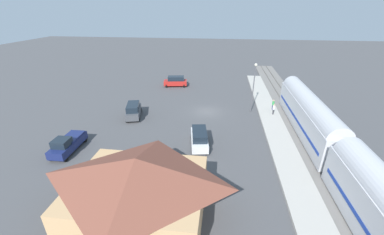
{
  "coord_description": "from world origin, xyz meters",
  "views": [
    {
      "loc": [
        -2.14,
        36.13,
        15.77
      ],
      "look_at": [
        1.89,
        4.75,
        1.0
      ],
      "focal_mm": 22.21,
      "sensor_mm": 36.0,
      "label": 1
    }
  ],
  "objects_px": {
    "suv_red": "(176,81)",
    "suv_white": "(199,138)",
    "suv_charcoal": "(133,110)",
    "light_pole_near_platform": "(254,82)",
    "pedestrian_waiting_far": "(274,109)",
    "station_building": "(138,186)",
    "pickup_navy": "(67,144)",
    "pedestrian_on_platform": "(273,104)"
  },
  "relations": [
    {
      "from": "suv_red",
      "to": "pedestrian_waiting_far",
      "type": "bearing_deg",
      "value": 143.8
    },
    {
      "from": "light_pole_near_platform",
      "to": "suv_red",
      "type": "bearing_deg",
      "value": -38.93
    },
    {
      "from": "station_building",
      "to": "suv_red",
      "type": "distance_m",
      "value": 35.2
    },
    {
      "from": "suv_charcoal",
      "to": "light_pole_near_platform",
      "type": "distance_m",
      "value": 19.38
    },
    {
      "from": "station_building",
      "to": "suv_red",
      "type": "relative_size",
      "value": 2.18
    },
    {
      "from": "pedestrian_waiting_far",
      "to": "light_pole_near_platform",
      "type": "distance_m",
      "value": 5.16
    },
    {
      "from": "pedestrian_on_platform",
      "to": "suv_charcoal",
      "type": "height_order",
      "value": "suv_charcoal"
    },
    {
      "from": "station_building",
      "to": "light_pole_near_platform",
      "type": "distance_m",
      "value": 25.56
    },
    {
      "from": "station_building",
      "to": "suv_charcoal",
      "type": "relative_size",
      "value": 2.14
    },
    {
      "from": "station_building",
      "to": "pickup_navy",
      "type": "distance_m",
      "value": 14.23
    },
    {
      "from": "suv_red",
      "to": "suv_charcoal",
      "type": "bearing_deg",
      "value": 78.04
    },
    {
      "from": "suv_red",
      "to": "suv_white",
      "type": "bearing_deg",
      "value": 107.62
    },
    {
      "from": "pedestrian_waiting_far",
      "to": "light_pole_near_platform",
      "type": "relative_size",
      "value": 0.21
    },
    {
      "from": "pedestrian_on_platform",
      "to": "suv_charcoal",
      "type": "xyz_separation_m",
      "value": [
        22.03,
        5.13,
        -0.13
      ]
    },
    {
      "from": "pedestrian_waiting_far",
      "to": "suv_charcoal",
      "type": "bearing_deg",
      "value": 8.25
    },
    {
      "from": "suv_red",
      "to": "pedestrian_on_platform",
      "type": "bearing_deg",
      "value": 148.38
    },
    {
      "from": "station_building",
      "to": "suv_white",
      "type": "xyz_separation_m",
      "value": [
        -3.81,
        -11.14,
        -1.7
      ]
    },
    {
      "from": "pedestrian_waiting_far",
      "to": "pickup_navy",
      "type": "bearing_deg",
      "value": 27.45
    },
    {
      "from": "pickup_navy",
      "to": "light_pole_near_platform",
      "type": "height_order",
      "value": "light_pole_near_platform"
    },
    {
      "from": "pedestrian_on_platform",
      "to": "pedestrian_waiting_far",
      "type": "distance_m",
      "value": 1.98
    },
    {
      "from": "pedestrian_on_platform",
      "to": "suv_white",
      "type": "relative_size",
      "value": 0.33
    },
    {
      "from": "suv_red",
      "to": "suv_charcoal",
      "type": "xyz_separation_m",
      "value": [
        3.5,
        16.53,
        0.0
      ]
    },
    {
      "from": "suv_red",
      "to": "pickup_navy",
      "type": "height_order",
      "value": "suv_red"
    },
    {
      "from": "pedestrian_waiting_far",
      "to": "station_building",
      "type": "bearing_deg",
      "value": 56.07
    },
    {
      "from": "pedestrian_on_platform",
      "to": "pedestrian_waiting_far",
      "type": "xyz_separation_m",
      "value": [
        0.25,
        1.97,
        0.0
      ]
    },
    {
      "from": "station_building",
      "to": "pedestrian_on_platform",
      "type": "relative_size",
      "value": 6.53
    },
    {
      "from": "pickup_navy",
      "to": "suv_charcoal",
      "type": "relative_size",
      "value": 1.04
    },
    {
      "from": "suv_red",
      "to": "light_pole_near_platform",
      "type": "relative_size",
      "value": 0.64
    },
    {
      "from": "station_building",
      "to": "pedestrian_waiting_far",
      "type": "height_order",
      "value": "station_building"
    },
    {
      "from": "pickup_navy",
      "to": "pedestrian_on_platform",
      "type": "bearing_deg",
      "value": -149.5
    },
    {
      "from": "light_pole_near_platform",
      "to": "station_building",
      "type": "bearing_deg",
      "value": 63.91
    },
    {
      "from": "pickup_navy",
      "to": "light_pole_near_platform",
      "type": "distance_m",
      "value": 27.53
    },
    {
      "from": "station_building",
      "to": "light_pole_near_platform",
      "type": "height_order",
      "value": "light_pole_near_platform"
    },
    {
      "from": "suv_charcoal",
      "to": "pickup_navy",
      "type": "bearing_deg",
      "value": 67.27
    },
    {
      "from": "suv_white",
      "to": "light_pole_near_platform",
      "type": "distance_m",
      "value": 14.39
    },
    {
      "from": "suv_red",
      "to": "light_pole_near_platform",
      "type": "bearing_deg",
      "value": 141.07
    },
    {
      "from": "suv_white",
      "to": "pedestrian_waiting_far",
      "type": "bearing_deg",
      "value": -135.74
    },
    {
      "from": "station_building",
      "to": "suv_charcoal",
      "type": "distance_m",
      "value": 19.87
    },
    {
      "from": "suv_white",
      "to": "suv_charcoal",
      "type": "bearing_deg",
      "value": -33.34
    },
    {
      "from": "station_building",
      "to": "pickup_navy",
      "type": "relative_size",
      "value": 2.05
    },
    {
      "from": "suv_white",
      "to": "pickup_navy",
      "type": "bearing_deg",
      "value": 11.51
    },
    {
      "from": "suv_red",
      "to": "suv_charcoal",
      "type": "height_order",
      "value": "same"
    }
  ]
}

